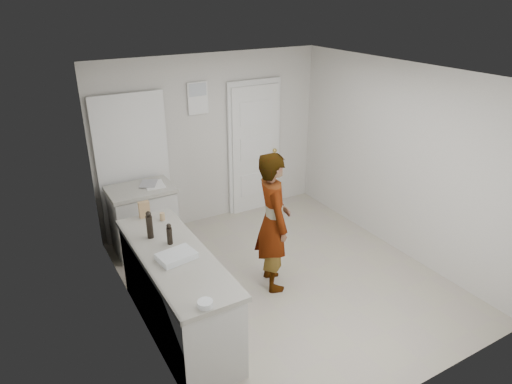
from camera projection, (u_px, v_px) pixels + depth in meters
ground at (284, 279)px, 5.65m from camera, size 4.00×4.00×0.00m
room_shell at (203, 158)px, 6.70m from camera, size 4.00×4.00×4.00m
main_counter at (177, 295)px, 4.66m from camera, size 0.64×1.96×0.93m
side_counter at (144, 222)px, 6.13m from camera, size 0.84×0.61×0.93m
person at (273, 222)px, 5.24m from camera, size 0.55×0.70×1.68m
cake_mix_box at (144, 210)px, 5.12m from camera, size 0.12×0.06×0.19m
spice_jar at (162, 217)px, 5.08m from camera, size 0.06×0.06×0.09m
oil_cruet_a at (169, 234)px, 4.58m from camera, size 0.06×0.06×0.23m
oil_cruet_b at (149, 225)px, 4.68m from camera, size 0.07×0.07×0.30m
baking_dish at (177, 256)px, 4.35m from camera, size 0.38×0.29×0.06m
egg_bowl at (205, 304)px, 3.70m from camera, size 0.13×0.13×0.05m
papers at (154, 185)px, 6.01m from camera, size 0.28×0.34×0.01m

